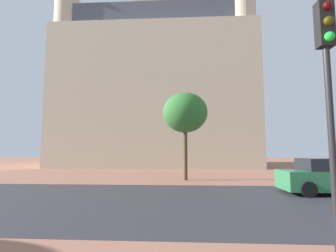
% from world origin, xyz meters
% --- Properties ---
extents(ground_plane, '(120.00, 120.00, 0.00)m').
position_xyz_m(ground_plane, '(0.00, 10.00, 0.00)').
color(ground_plane, '#93604C').
extents(street_asphalt_strip, '(120.00, 8.55, 0.00)m').
position_xyz_m(street_asphalt_strip, '(0.00, 8.47, 0.00)').
color(street_asphalt_strip, '#2D2D33').
rests_on(street_asphalt_strip, ground_plane).
extents(landmark_building, '(23.45, 14.46, 35.44)m').
position_xyz_m(landmark_building, '(-2.87, 31.41, 10.46)').
color(landmark_building, beige).
rests_on(landmark_building, ground_plane).
extents(car_green, '(4.12, 1.99, 1.54)m').
position_xyz_m(car_green, '(6.88, 10.35, 0.74)').
color(car_green, '#287042').
rests_on(car_green, ground_plane).
extents(traffic_light_pole, '(0.28, 0.34, 4.73)m').
position_xyz_m(traffic_light_pole, '(3.17, 3.54, 3.30)').
color(traffic_light_pole, black).
rests_on(traffic_light_pole, ground_plane).
extents(tree_curb_far, '(2.92, 2.92, 5.68)m').
position_xyz_m(tree_curb_far, '(0.62, 15.15, 4.34)').
color(tree_curb_far, '#4C3823').
rests_on(tree_curb_far, ground_plane).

